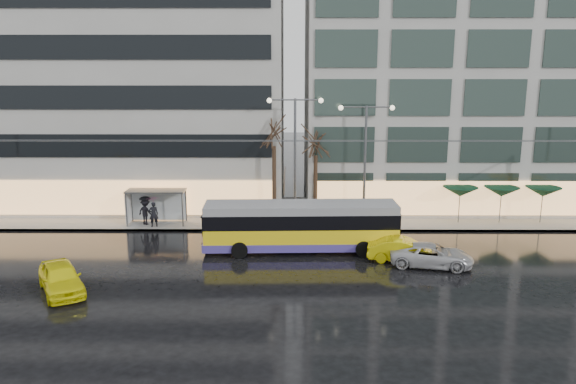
{
  "coord_description": "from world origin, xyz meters",
  "views": [
    {
      "loc": [
        1.73,
        -28.76,
        11.3
      ],
      "look_at": [
        1.54,
        5.0,
        3.75
      ],
      "focal_mm": 35.0,
      "sensor_mm": 36.0,
      "label": 1
    }
  ],
  "objects_px": {
    "street_lamp_near": "(295,143)",
    "taxi_a": "(61,278)",
    "bus_shelter": "(152,199)",
    "trolleybus": "(301,228)"
  },
  "relations": [
    {
      "from": "bus_shelter",
      "to": "taxi_a",
      "type": "distance_m",
      "value": 12.71
    },
    {
      "from": "bus_shelter",
      "to": "taxi_a",
      "type": "relative_size",
      "value": 0.93
    },
    {
      "from": "trolleybus",
      "to": "taxi_a",
      "type": "distance_m",
      "value": 14.07
    },
    {
      "from": "trolleybus",
      "to": "street_lamp_near",
      "type": "relative_size",
      "value": 1.34
    },
    {
      "from": "bus_shelter",
      "to": "street_lamp_near",
      "type": "height_order",
      "value": "street_lamp_near"
    },
    {
      "from": "bus_shelter",
      "to": "taxi_a",
      "type": "bearing_deg",
      "value": -97.49
    },
    {
      "from": "street_lamp_near",
      "to": "taxi_a",
      "type": "distance_m",
      "value": 18.23
    },
    {
      "from": "taxi_a",
      "to": "street_lamp_near",
      "type": "bearing_deg",
      "value": 15.75
    },
    {
      "from": "trolleybus",
      "to": "bus_shelter",
      "type": "bearing_deg",
      "value": 151.29
    },
    {
      "from": "taxi_a",
      "to": "bus_shelter",
      "type": "bearing_deg",
      "value": 51.81
    }
  ]
}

